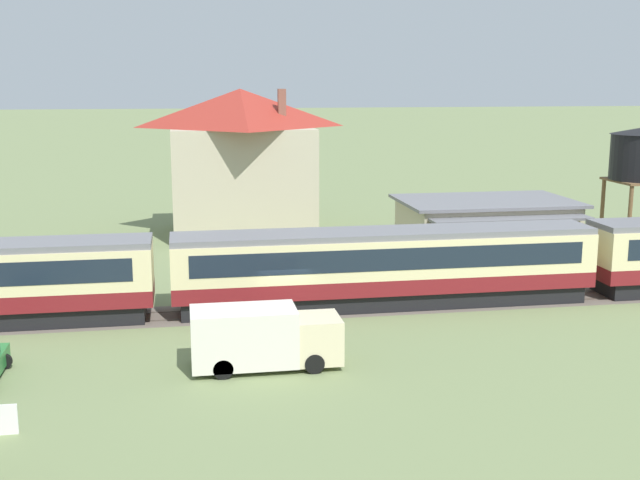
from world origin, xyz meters
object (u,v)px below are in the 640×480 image
at_px(delivery_truck_cream, 262,337).
at_px(station_building, 485,227).
at_px(passenger_train, 390,264).
at_px(station_house_red_roof, 241,160).

bearing_deg(delivery_truck_cream, station_building, 48.11).
xyz_separation_m(passenger_train, station_house_red_roof, (-5.97, 21.14, 3.38)).
distance_m(station_building, station_house_red_roof, 18.88).
bearing_deg(station_house_red_roof, station_building, -34.70).
bearing_deg(station_building, station_house_red_roof, 145.30).
height_order(passenger_train, station_building, passenger_train).
distance_m(passenger_train, station_house_red_roof, 22.22).
distance_m(passenger_train, delivery_truck_cream, 10.92).
height_order(station_house_red_roof, delivery_truck_cream, station_house_red_roof).
distance_m(station_house_red_roof, delivery_truck_cream, 29.46).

